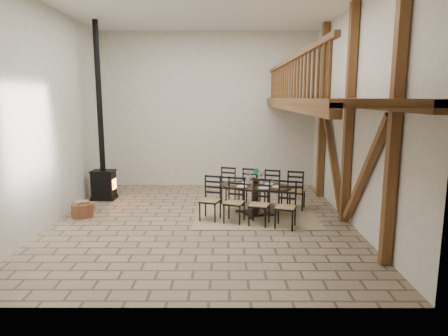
{
  "coord_description": "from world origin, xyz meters",
  "views": [
    {
      "loc": [
        0.54,
        -9.2,
        2.93
      ],
      "look_at": [
        0.52,
        0.4,
        1.22
      ],
      "focal_mm": 32.0,
      "sensor_mm": 36.0,
      "label": 1
    }
  ],
  "objects_px": {
    "wood_stove": "(103,161)",
    "log_stack": "(85,208)",
    "dining_table": "(255,200)",
    "log_basket": "(82,210)"
  },
  "relations": [
    {
      "from": "dining_table",
      "to": "log_stack",
      "type": "xyz_separation_m",
      "value": [
        -4.37,
        0.14,
        -0.26
      ]
    },
    {
      "from": "wood_stove",
      "to": "dining_table",
      "type": "bearing_deg",
      "value": -16.46
    },
    {
      "from": "dining_table",
      "to": "log_basket",
      "type": "relative_size",
      "value": 5.42
    },
    {
      "from": "dining_table",
      "to": "log_basket",
      "type": "distance_m",
      "value": 4.32
    },
    {
      "from": "log_basket",
      "to": "log_stack",
      "type": "xyz_separation_m",
      "value": [
        -0.06,
        0.36,
        -0.06
      ]
    },
    {
      "from": "wood_stove",
      "to": "log_stack",
      "type": "height_order",
      "value": "wood_stove"
    },
    {
      "from": "dining_table",
      "to": "log_stack",
      "type": "relative_size",
      "value": 4.92
    },
    {
      "from": "wood_stove",
      "to": "log_stack",
      "type": "distance_m",
      "value": 1.71
    },
    {
      "from": "dining_table",
      "to": "wood_stove",
      "type": "distance_m",
      "value": 4.6
    },
    {
      "from": "wood_stove",
      "to": "log_basket",
      "type": "distance_m",
      "value": 1.98
    }
  ]
}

